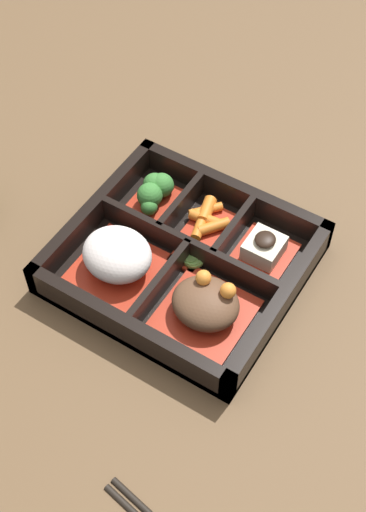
{
  "coord_description": "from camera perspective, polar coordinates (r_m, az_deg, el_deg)",
  "views": [
    {
      "loc": [
        -0.26,
        0.41,
        0.67
      ],
      "look_at": [
        0.0,
        0.0,
        0.03
      ],
      "focal_mm": 50.0,
      "sensor_mm": 36.0,
      "label": 1
    }
  ],
  "objects": [
    {
      "name": "bowl_tofu",
      "position": [
        0.83,
        6.48,
        0.5
      ],
      "size": [
        0.06,
        0.07,
        0.04
      ],
      "color": "#B22D19",
      "rests_on": "bento_base"
    },
    {
      "name": "bowl_greens",
      "position": [
        0.87,
        -2.16,
        5.22
      ],
      "size": [
        0.05,
        0.07,
        0.04
      ],
      "color": "#B22D19",
      "rests_on": "bento_base"
    },
    {
      "name": "bowl_carrots",
      "position": [
        0.85,
        1.85,
        2.78
      ],
      "size": [
        0.06,
        0.07,
        0.02
      ],
      "color": "#B22D19",
      "rests_on": "bento_base"
    },
    {
      "name": "bowl_stew",
      "position": [
        0.77,
        1.84,
        -3.91
      ],
      "size": [
        0.1,
        0.1,
        0.05
      ],
      "color": "#B22D19",
      "rests_on": "bento_base"
    },
    {
      "name": "bowl_rice",
      "position": [
        0.8,
        -5.27,
        -0.04
      ],
      "size": [
        0.1,
        0.1,
        0.05
      ],
      "color": "#B22D19",
      "rests_on": "bento_base"
    },
    {
      "name": "bowl_pickles",
      "position": [
        0.82,
        0.66,
        -0.08
      ],
      "size": [
        0.04,
        0.04,
        0.01
      ],
      "color": "#B22D19",
      "rests_on": "bento_base"
    },
    {
      "name": "ground_plane",
      "position": [
        0.83,
        -0.0,
        -1.03
      ],
      "size": [
        3.0,
        3.0,
        0.0
      ],
      "primitive_type": "plane",
      "color": "brown"
    },
    {
      "name": "bento_rim",
      "position": [
        0.82,
        0.11,
        0.05
      ],
      "size": [
        0.26,
        0.24,
        0.04
      ],
      "color": "black",
      "rests_on": "ground_plane"
    },
    {
      "name": "bento_base",
      "position": [
        0.83,
        -0.0,
        -0.83
      ],
      "size": [
        0.26,
        0.24,
        0.01
      ],
      "color": "black",
      "rests_on": "ground_plane"
    }
  ]
}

